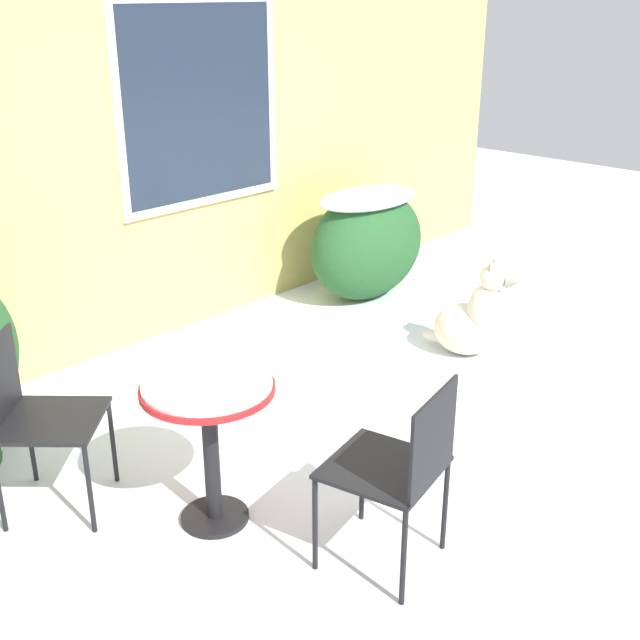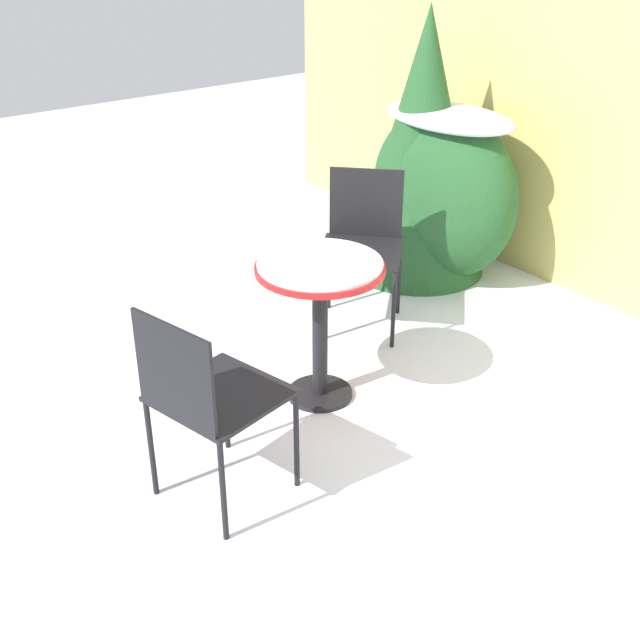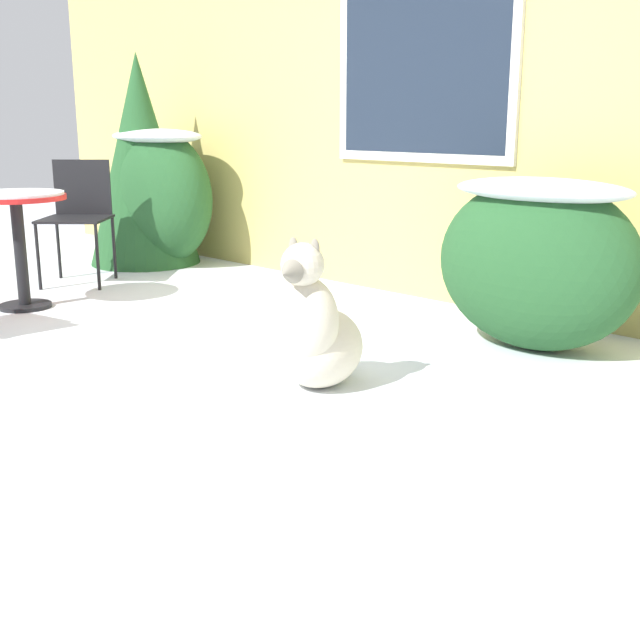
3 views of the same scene
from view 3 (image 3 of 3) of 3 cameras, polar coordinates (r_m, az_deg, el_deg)
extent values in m
plane|color=silver|center=(4.39, -15.06, -2.00)|extent=(16.00, 16.00, 0.00)
cube|color=tan|center=(5.67, 4.22, 17.97)|extent=(8.00, 0.06, 3.13)
cube|color=silver|center=(5.39, 7.40, 18.75)|extent=(1.41, 0.04, 1.44)
cube|color=#1E2838|center=(5.38, 7.29, 18.76)|extent=(1.29, 0.01, 1.32)
ellipsoid|color=#235128|center=(6.79, -11.35, 8.54)|extent=(1.11, 0.68, 1.10)
ellipsoid|color=silver|center=(6.76, -11.55, 12.69)|extent=(0.94, 0.57, 0.12)
ellipsoid|color=#235128|center=(4.31, 15.17, 3.80)|extent=(1.12, 0.69, 0.89)
ellipsoid|color=silver|center=(4.26, 15.50, 8.92)|extent=(0.95, 0.59, 0.12)
cone|color=#235128|center=(6.84, -12.61, 11.03)|extent=(0.90, 0.90, 1.70)
cylinder|color=black|center=(5.50, -20.22, 0.96)|extent=(0.33, 0.33, 0.03)
cylinder|color=black|center=(5.43, -20.53, 4.50)|extent=(0.08, 0.08, 0.67)
cylinder|color=red|center=(5.39, -20.85, 8.14)|extent=(0.61, 0.61, 0.03)
cylinder|color=silver|center=(5.39, -20.88, 8.40)|extent=(0.59, 0.59, 0.02)
cube|color=black|center=(6.09, -17.04, 6.88)|extent=(0.65, 0.65, 0.02)
cube|color=black|center=(6.28, -16.54, 9.05)|extent=(0.32, 0.30, 0.40)
cylinder|color=black|center=(6.00, -19.41, 4.24)|extent=(0.02, 0.02, 0.47)
cylinder|color=black|center=(5.86, -15.54, 4.31)|extent=(0.02, 0.02, 0.47)
cylinder|color=black|center=(6.39, -18.10, 4.91)|extent=(0.02, 0.02, 0.47)
cylinder|color=black|center=(6.26, -14.43, 4.99)|extent=(0.02, 0.02, 0.47)
ellipsoid|color=beige|center=(3.62, 0.00, -1.97)|extent=(0.49, 0.54, 0.36)
ellipsoid|color=beige|center=(3.47, -0.99, -0.07)|extent=(0.35, 0.33, 0.39)
sphere|color=beige|center=(3.39, -1.24, 3.96)|extent=(0.19, 0.19, 0.19)
cone|color=gray|center=(3.28, -2.32, 3.35)|extent=(0.12, 0.11, 0.10)
ellipsoid|color=gray|center=(3.41, -1.90, 5.23)|extent=(0.05, 0.04, 0.08)
ellipsoid|color=gray|center=(3.37, -0.36, 5.11)|extent=(0.05, 0.04, 0.08)
ellipsoid|color=beige|center=(3.83, 1.40, -2.61)|extent=(0.14, 0.22, 0.07)
camera|label=1|loc=(6.95, -51.13, 18.99)|focal=45.00mm
camera|label=2|loc=(2.42, -47.31, 35.86)|focal=45.00mm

